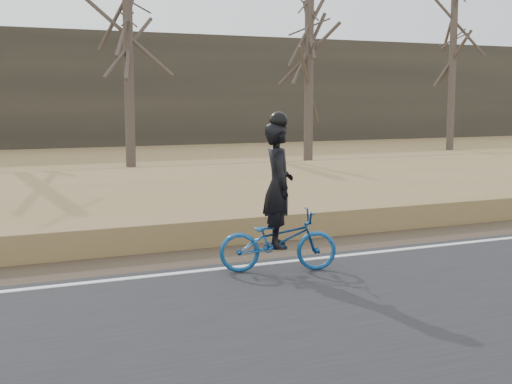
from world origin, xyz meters
name	(u,v)px	position (x,y,z in m)	size (l,w,h in m)	color
ground	(51,296)	(0.00, 0.00, 0.00)	(120.00, 120.00, 0.00)	olive
road	(92,358)	(0.00, -2.50, 0.03)	(120.00, 6.00, 0.06)	black
edge_line	(49,287)	(0.00, 0.20, 0.07)	(120.00, 0.12, 0.01)	silver
shoulder	(38,273)	(0.00, 1.20, 0.02)	(120.00, 1.60, 0.04)	#473A2B
embankment	(14,226)	(0.00, 4.20, 0.22)	(120.00, 5.00, 0.44)	olive
cyclist	(278,220)	(3.09, -0.25, 0.80)	(1.76, 1.06, 2.25)	navy
bare_tree_center	(128,51)	(5.43, 16.68, 4.22)	(0.36, 0.36, 8.44)	#51443B
bare_tree_right	(309,78)	(12.22, 15.47, 3.30)	(0.36, 0.36, 6.59)	#51443B
bare_tree_far_right	(453,64)	(22.05, 18.87, 4.19)	(0.36, 0.36, 8.37)	#51443B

